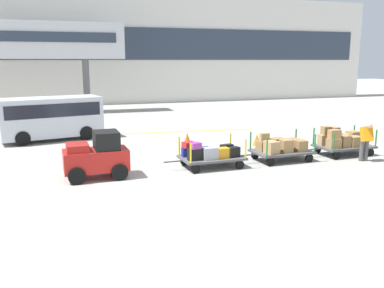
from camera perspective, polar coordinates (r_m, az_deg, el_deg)
ground_plane at (r=13.21m, az=-1.49°, el=-5.57°), size 120.00×120.00×0.00m
apron_lead_line at (r=22.33m, az=-12.00°, el=1.31°), size 16.53×1.73×0.01m
terminal_building at (r=38.28m, az=-12.67°, el=12.75°), size 53.70×2.51×9.66m
jet_bridge at (r=32.32m, az=-24.07°, el=12.98°), size 14.66×3.00×6.58m
baggage_tug at (r=14.04m, az=-13.12°, el=-1.67°), size 2.14×1.30×1.58m
baggage_cart_lead at (r=15.08m, az=2.51°, el=-1.40°), size 3.03×1.49×1.10m
baggage_cart_middle at (r=16.49m, az=12.30°, el=-0.45°), size 3.03×1.49×1.10m
baggage_cart_tail at (r=18.21m, az=20.11°, el=0.41°), size 3.03×1.49×1.19m
baggage_handler at (r=17.29m, az=23.06°, el=0.56°), size 0.46×0.48×1.56m
shuttle_van at (r=21.46m, az=-19.11°, el=3.84°), size 5.10×2.91×2.10m
safety_cone_near at (r=19.29m, az=-0.67°, el=0.78°), size 0.36×0.36×0.55m
safety_cone_far at (r=19.26m, az=9.01°, el=0.62°), size 0.36×0.36×0.55m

